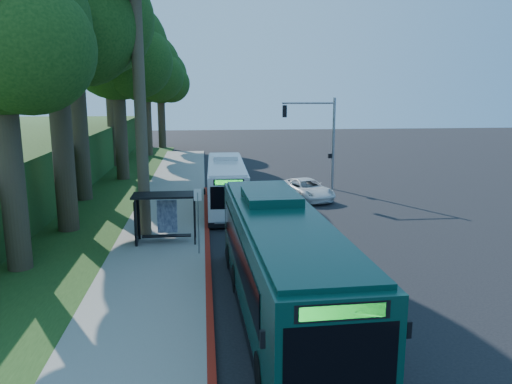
{
  "coord_description": "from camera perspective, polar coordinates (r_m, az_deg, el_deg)",
  "views": [
    {
      "loc": [
        -5.09,
        -27.23,
        7.54
      ],
      "look_at": [
        -2.1,
        1.0,
        1.74
      ],
      "focal_mm": 35.0,
      "sensor_mm": 36.0,
      "label": 1
    }
  ],
  "objects": [
    {
      "name": "tree_0",
      "position": [
        28.41,
        -22.04,
        18.16
      ],
      "size": [
        8.4,
        8.0,
        15.7
      ],
      "color": "#382B1E",
      "rests_on": "ground"
    },
    {
      "name": "ground",
      "position": [
        28.71,
        4.4,
        -3.71
      ],
      "size": [
        140.0,
        140.0,
        0.0
      ],
      "primitive_type": "plane",
      "color": "black",
      "rests_on": "ground"
    },
    {
      "name": "tree_1",
      "position": [
        36.54,
        -20.23,
        19.04
      ],
      "size": [
        10.5,
        10.0,
        18.26
      ],
      "color": "#382B1E",
      "rests_on": "ground"
    },
    {
      "name": "sidewalk",
      "position": [
        28.32,
        -10.32,
        -3.95
      ],
      "size": [
        4.5,
        70.0,
        0.12
      ],
      "primitive_type": "cube",
      "color": "gray",
      "rests_on": "ground"
    },
    {
      "name": "tree_4",
      "position": [
        59.59,
        -12.46,
        13.39
      ],
      "size": [
        8.4,
        8.0,
        14.14
      ],
      "color": "#382B1E",
      "rests_on": "ground"
    },
    {
      "name": "bus_shelter",
      "position": [
        25.13,
        -10.82,
        -1.84
      ],
      "size": [
        3.2,
        1.51,
        2.55
      ],
      "color": "black",
      "rests_on": "ground"
    },
    {
      "name": "red_curb",
      "position": [
        24.4,
        -5.57,
        -6.34
      ],
      "size": [
        0.25,
        30.0,
        0.13
      ],
      "primitive_type": "cube",
      "color": "#9E1D11",
      "rests_on": "ground"
    },
    {
      "name": "tree_5",
      "position": [
        67.44,
        -10.83,
        12.56
      ],
      "size": [
        7.35,
        7.0,
        12.86
      ],
      "color": "#382B1E",
      "rests_on": "ground"
    },
    {
      "name": "tree_2",
      "position": [
        43.84,
        -15.5,
        14.99
      ],
      "size": [
        8.82,
        8.4,
        15.12
      ],
      "color": "#382B1E",
      "rests_on": "ground"
    },
    {
      "name": "tree_3",
      "position": [
        52.15,
        -16.37,
        15.99
      ],
      "size": [
        10.08,
        9.6,
        17.28
      ],
      "color": "#382B1E",
      "rests_on": "ground"
    },
    {
      "name": "teal_bus",
      "position": [
        16.83,
        2.84,
        -8.04
      ],
      "size": [
        3.21,
        13.13,
        3.89
      ],
      "rotation": [
        0.0,
        0.0,
        0.03
      ],
      "color": "#09352C",
      "rests_on": "ground"
    },
    {
      "name": "traffic_signal_pole",
      "position": [
        38.4,
        7.39,
        6.8
      ],
      "size": [
        4.1,
        0.3,
        7.0
      ],
      "color": "gray",
      "rests_on": "ground"
    },
    {
      "name": "pickup",
      "position": [
        35.26,
        5.8,
        0.32
      ],
      "size": [
        3.72,
        5.56,
        1.42
      ],
      "primitive_type": "imported",
      "rotation": [
        0.0,
        0.0,
        0.29
      ],
      "color": "white",
      "rests_on": "ground"
    },
    {
      "name": "grass_verge",
      "position": [
        34.02,
        -19.33,
        -1.86
      ],
      "size": [
        8.0,
        70.0,
        0.06
      ],
      "primitive_type": "cube",
      "color": "#234719",
      "rests_on": "ground"
    },
    {
      "name": "white_bus",
      "position": [
        32.57,
        -3.42,
        1.0
      ],
      "size": [
        2.55,
        10.93,
        3.24
      ],
      "rotation": [
        0.0,
        0.0,
        -0.02
      ],
      "color": "silver",
      "rests_on": "ground"
    },
    {
      "name": "tree_6",
      "position": [
        22.71,
        -27.25,
        15.8
      ],
      "size": [
        7.56,
        7.2,
        13.74
      ],
      "color": "#382B1E",
      "rests_on": "ground"
    },
    {
      "name": "stop_sign_pole",
      "position": [
        22.89,
        -6.64,
        -2.31
      ],
      "size": [
        0.35,
        0.06,
        3.17
      ],
      "color": "gray",
      "rests_on": "ground"
    }
  ]
}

